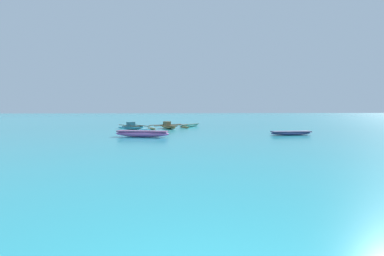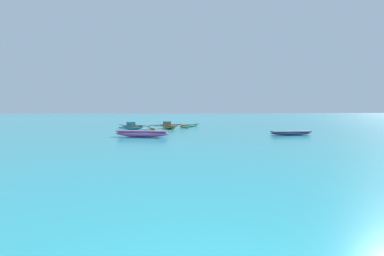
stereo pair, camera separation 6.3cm
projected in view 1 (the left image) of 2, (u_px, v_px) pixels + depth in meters
moored_boat_0 at (190, 125)px, 29.14m from camera, size 2.63×3.15×0.32m
moored_boat_1 at (142, 133)px, 18.61m from camera, size 4.10×1.69×0.45m
moored_boat_2 at (133, 127)px, 25.53m from camera, size 3.71×4.48×0.75m
moored_boat_3 at (168, 126)px, 26.45m from camera, size 4.46×3.65×0.74m
moored_boat_4 at (291, 133)px, 20.00m from camera, size 3.36×0.94×0.31m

